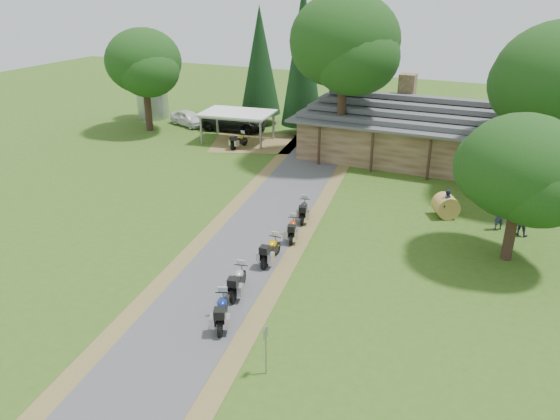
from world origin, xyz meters
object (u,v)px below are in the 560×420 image
at_px(silo, 151,86).
at_px(hay_bale, 446,206).
at_px(car_white_sedan, 188,116).
at_px(carport, 238,127).
at_px(motorcycle_row_b, 238,280).
at_px(motorcycle_row_d, 292,228).
at_px(lodge, 441,130).
at_px(motorcycle_row_a, 222,309).
at_px(car_dark_suv, 234,117).
at_px(motorcycle_carport_a, 239,140).
at_px(motorcycle_row_c, 271,249).
at_px(motorcycle_row_e, 304,209).

relative_size(silo, hay_bale, 4.62).
height_order(car_white_sedan, hay_bale, car_white_sedan).
relative_size(carport, motorcycle_row_b, 2.95).
height_order(car_white_sedan, motorcycle_row_d, car_white_sedan).
height_order(lodge, motorcycle_row_a, lodge).
xyz_separation_m(car_dark_suv, motorcycle_carport_a, (3.03, -4.81, -0.57)).
xyz_separation_m(motorcycle_row_c, motorcycle_carport_a, (-10.63, 16.55, -0.03)).
xyz_separation_m(silo, motorcycle_row_c, (23.36, -22.34, -2.40)).
xyz_separation_m(car_dark_suv, motorcycle_row_a, (14.10, -26.92, -0.54)).
bearing_deg(motorcycle_carport_a, motorcycle_row_d, -133.50).
relative_size(car_white_sedan, motorcycle_carport_a, 2.77).
xyz_separation_m(motorcycle_row_d, motorcycle_row_e, (-0.38, 2.55, 0.03)).
xyz_separation_m(car_white_sedan, motorcycle_row_a, (18.93, -26.67, -0.20)).
height_order(lodge, silo, silo).
height_order(lodge, motorcycle_row_b, lodge).
distance_m(carport, motorcycle_row_d, 19.28).
bearing_deg(silo, motorcycle_row_b, -47.69).
bearing_deg(motorcycle_row_c, lodge, -16.93).
xyz_separation_m(motorcycle_row_b, motorcycle_row_d, (0.05, 6.03, -0.05)).
relative_size(car_white_sedan, motorcycle_row_b, 2.70).
bearing_deg(motorcycle_row_a, motorcycle_carport_a, 2.63).
height_order(motorcycle_row_b, motorcycle_row_e, motorcycle_row_b).
relative_size(lodge, hay_bale, 16.02).
distance_m(motorcycle_row_b, hay_bale, 14.28).
bearing_deg(car_dark_suv, lodge, -101.38).
bearing_deg(hay_bale, carport, 154.07).
bearing_deg(motorcycle_row_e, silo, 37.03).
bearing_deg(carport, motorcycle_carport_a, -66.19).
bearing_deg(motorcycle_row_e, motorcycle_carport_a, 25.92).
xyz_separation_m(motorcycle_row_a, motorcycle_carport_a, (-11.07, 22.11, -0.03)).
xyz_separation_m(car_white_sedan, hay_bale, (25.44, -11.91, -0.22)).
distance_m(car_white_sedan, hay_bale, 28.09).
bearing_deg(motorcycle_row_b, silo, 29.49).
xyz_separation_m(lodge, car_white_sedan, (-23.33, 1.46, -1.56)).
relative_size(silo, motorcycle_row_a, 3.06).
relative_size(carport, hay_bale, 4.37).
xyz_separation_m(motorcycle_row_d, hay_bale, (6.99, 6.39, 0.04)).
bearing_deg(motorcycle_row_d, silo, 31.88).
distance_m(silo, car_dark_suv, 9.93).
distance_m(car_white_sedan, car_dark_suv, 4.84).
bearing_deg(hay_bale, motorcycle_row_a, -113.82).
xyz_separation_m(silo, motorcycle_carport_a, (12.73, -5.79, -2.43)).
bearing_deg(hay_bale, motorcycle_row_c, -127.11).
bearing_deg(silo, motorcycle_row_e, -36.53).
height_order(motorcycle_row_a, motorcycle_row_e, motorcycle_row_a).
bearing_deg(car_dark_suv, motorcycle_row_e, -146.47).
height_order(silo, car_white_sedan, silo).
distance_m(motorcycle_row_d, hay_bale, 9.47).
bearing_deg(motorcycle_row_a, motorcycle_row_b, -11.29).
bearing_deg(motorcycle_row_a, hay_bale, -47.79).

